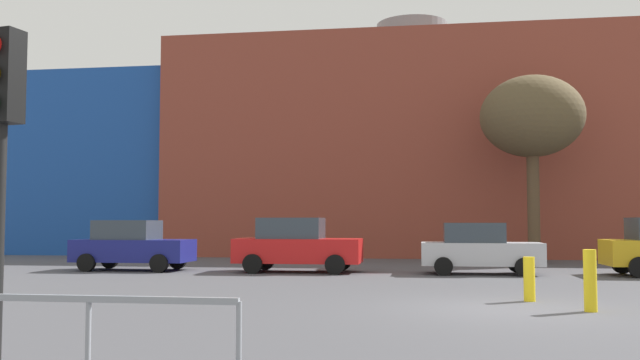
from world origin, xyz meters
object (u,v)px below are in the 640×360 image
Objects in this scene: bare_tree_0 at (532,118)px; bollard_yellow_0 at (590,281)px; parked_car_1 at (297,245)px; bollard_yellow_1 at (529,279)px; parked_car_0 at (132,245)px; parked_car_2 at (479,249)px.

bollard_yellow_0 is (-1.38, -15.37, -5.40)m from bare_tree_0.
bare_tree_0 reaches higher than parked_car_1.
parked_car_1 is 4.49× the size of bollard_yellow_1.
parked_car_1 is at bearing 130.07° from bollard_yellow_1.
parked_car_1 reaches higher than bollard_yellow_0.
parked_car_0 reaches higher than parked_car_2.
parked_car_2 is (6.06, 0.00, -0.08)m from parked_car_1.
bare_tree_0 reaches higher than bollard_yellow_0.
bollard_yellow_0 is at bearing -82.00° from parked_car_2.
parked_car_2 is 9.41m from bollard_yellow_0.
bollard_yellow_0 is at bearing -35.07° from parked_car_0.
bare_tree_0 is 8.19× the size of bollard_yellow_1.
bare_tree_0 is at bearing 66.10° from parked_car_2.
bollard_yellow_0 is (1.31, -9.31, -0.24)m from parked_car_2.
bare_tree_0 is (8.74, 6.06, 5.07)m from parked_car_1.
bare_tree_0 is at bearing 22.48° from parked_car_0.
parked_car_2 reaches higher than bollard_yellow_1.
parked_car_1 is at bearing -145.28° from bare_tree_0.
bare_tree_0 reaches higher than parked_car_2.
parked_car_0 is 11.96m from parked_car_2.
parked_car_2 is 7.73m from bollard_yellow_1.
parked_car_0 is 5.90m from parked_car_1.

